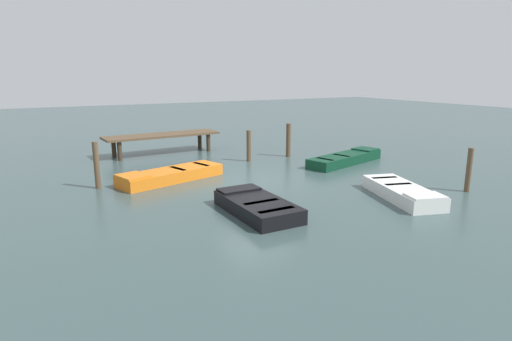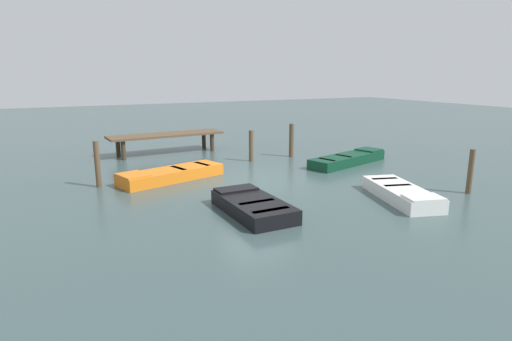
# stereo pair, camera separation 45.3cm
# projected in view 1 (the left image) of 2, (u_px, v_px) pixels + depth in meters

# --- Properties ---
(ground_plane) EXTENTS (80.00, 80.00, 0.00)m
(ground_plane) POSITION_uv_depth(u_px,v_px,m) (256.00, 180.00, 15.35)
(ground_plane) COLOR #384C4C
(dock_segment) EXTENTS (5.50, 1.83, 0.95)m
(dock_segment) POSITION_uv_depth(u_px,v_px,m) (162.00, 137.00, 20.11)
(dock_segment) COLOR brown
(dock_segment) RESTS_ON ground_plane
(rowboat_black) EXTENTS (1.40, 2.87, 0.46)m
(rowboat_black) POSITION_uv_depth(u_px,v_px,m) (257.00, 206.00, 11.67)
(rowboat_black) COLOR black
(rowboat_black) RESTS_ON ground_plane
(rowboat_dark_green) EXTENTS (4.22, 2.15, 0.46)m
(rowboat_dark_green) POSITION_uv_depth(u_px,v_px,m) (346.00, 158.00, 18.11)
(rowboat_dark_green) COLOR #0C3823
(rowboat_dark_green) RESTS_ON ground_plane
(rowboat_white) EXTENTS (1.96, 3.33, 0.46)m
(rowboat_white) POSITION_uv_depth(u_px,v_px,m) (402.00, 192.00, 13.03)
(rowboat_white) COLOR silver
(rowboat_white) RESTS_ON ground_plane
(rowboat_orange) EXTENTS (4.03, 2.22, 0.46)m
(rowboat_orange) POSITION_uv_depth(u_px,v_px,m) (170.00, 175.00, 15.21)
(rowboat_orange) COLOR orange
(rowboat_orange) RESTS_ON ground_plane
(mooring_piling_near_right) EXTENTS (0.22, 0.22, 1.53)m
(mooring_piling_near_right) POSITION_uv_depth(u_px,v_px,m) (288.00, 140.00, 19.49)
(mooring_piling_near_right) COLOR brown
(mooring_piling_near_right) RESTS_ON ground_plane
(mooring_piling_mid_right) EXTENTS (0.18, 0.18, 1.58)m
(mooring_piling_mid_right) POSITION_uv_depth(u_px,v_px,m) (97.00, 165.00, 14.07)
(mooring_piling_mid_right) COLOR brown
(mooring_piling_mid_right) RESTS_ON ground_plane
(mooring_piling_far_right) EXTENTS (0.20, 0.20, 1.36)m
(mooring_piling_far_right) POSITION_uv_depth(u_px,v_px,m) (249.00, 146.00, 18.45)
(mooring_piling_far_right) COLOR brown
(mooring_piling_far_right) RESTS_ON ground_plane
(mooring_piling_far_left) EXTENTS (0.17, 0.17, 1.45)m
(mooring_piling_far_left) POSITION_uv_depth(u_px,v_px,m) (469.00, 170.00, 13.69)
(mooring_piling_far_left) COLOR brown
(mooring_piling_far_left) RESTS_ON ground_plane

